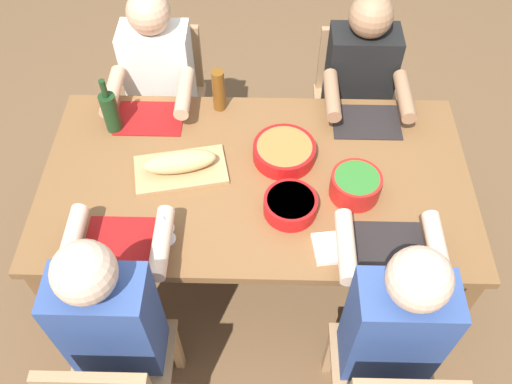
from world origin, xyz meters
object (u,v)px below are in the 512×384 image
object	(u,v)px
chair_far_right	(350,94)
serving_bowl_fruit	(284,151)
chair_near_left	(116,383)
wine_glass	(164,223)
dining_table	(256,187)
diner_far_left	(159,84)
napkin_stack	(331,248)
diner_near_right	(392,321)
wine_bottle	(110,111)
serving_bowl_pasta	(290,204)
diner_far_right	(359,87)
bread_loaf	(179,162)
diner_near_left	(114,315)
cutting_board	(181,170)
serving_bowl_greens	(356,184)
chair_far_left	(169,91)
beer_bottle	(219,90)

from	to	relation	value
chair_far_right	serving_bowl_fruit	size ratio (longest dim) A/B	3.05
chair_near_left	wine_glass	distance (m)	0.64
serving_bowl_fruit	chair_far_right	bearing A→B (deg)	61.06
dining_table	chair_far_right	xyz separation A→B (m)	(0.52, 0.83, -0.18)
diner_far_left	napkin_stack	world-z (taller)	diner_far_left
chair_near_left	diner_near_right	bearing A→B (deg)	10.06
chair_far_right	wine_bottle	xyz separation A→B (m)	(-1.19, -0.55, 0.37)
chair_near_left	serving_bowl_fruit	xyz separation A→B (m)	(0.64, 0.94, 0.30)
chair_far_right	napkin_stack	size ratio (longest dim) A/B	6.07
diner_far_left	serving_bowl_pasta	bearing A→B (deg)	-51.23
diner_far_right	bread_loaf	distance (m)	1.06
diner_far_right	chair_near_left	size ratio (longest dim) A/B	1.41
dining_table	wine_bottle	world-z (taller)	wine_bottle
chair_far_right	serving_bowl_pasta	size ratio (longest dim) A/B	3.83
diner_near_left	cutting_board	xyz separation A→B (m)	(0.19, 0.67, 0.05)
diner_near_left	wine_glass	bearing A→B (deg)	61.37
chair_near_left	serving_bowl_greens	size ratio (longest dim) A/B	3.98
dining_table	napkin_stack	distance (m)	0.49
cutting_board	napkin_stack	size ratio (longest dim) A/B	2.86
cutting_board	diner_near_left	bearing A→B (deg)	-105.54
wine_glass	dining_table	bearing A→B (deg)	43.80
chair_far_left	chair_far_right	xyz separation A→B (m)	(1.04, 0.00, 0.00)
diner_near_right	wine_bottle	xyz separation A→B (m)	(-1.19, 0.92, 0.15)
diner_near_right	cutting_board	bearing A→B (deg)	141.91
wine_bottle	napkin_stack	distance (m)	1.18
wine_bottle	napkin_stack	xyz separation A→B (m)	(0.98, -0.65, -0.10)
serving_bowl_fruit	diner_far_left	bearing A→B (deg)	140.43
chair_far_left	chair_near_left	distance (m)	1.66
wine_bottle	serving_bowl_pasta	bearing A→B (deg)	-29.51
chair_far_left	diner_far_right	xyz separation A→B (m)	(1.04, -0.18, 0.21)
dining_table	diner_far_right	bearing A→B (deg)	51.21
diner_far_left	diner_far_right	xyz separation A→B (m)	(1.04, 0.00, 0.00)
chair_far_left	diner_near_right	distance (m)	1.81
diner_near_left	napkin_stack	world-z (taller)	diner_near_left
chair_near_left	diner_near_left	xyz separation A→B (m)	(-0.00, 0.18, 0.21)
dining_table	beer_bottle	xyz separation A→B (m)	(-0.19, 0.43, 0.19)
serving_bowl_pasta	bread_loaf	size ratio (longest dim) A/B	0.69
diner_near_left	bread_loaf	xyz separation A→B (m)	(0.19, 0.67, 0.11)
chair_far_left	chair_near_left	xyz separation A→B (m)	(0.00, -1.66, 0.00)
dining_table	napkin_stack	bearing A→B (deg)	-50.17
diner_near_right	bread_loaf	xyz separation A→B (m)	(-0.85, 0.67, 0.11)
chair_near_left	beer_bottle	distance (m)	1.35
chair_far_left	serving_bowl_greens	distance (m)	1.35
diner_near_right	napkin_stack	distance (m)	0.35
cutting_board	wine_glass	bearing A→B (deg)	-92.58
diner_near_right	beer_bottle	bearing A→B (deg)	123.20
napkin_stack	beer_bottle	bearing A→B (deg)	121.65
diner_far_left	wine_glass	distance (m)	1.01
dining_table	chair_far_left	distance (m)	0.99
chair_far_right	chair_near_left	bearing A→B (deg)	-122.02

